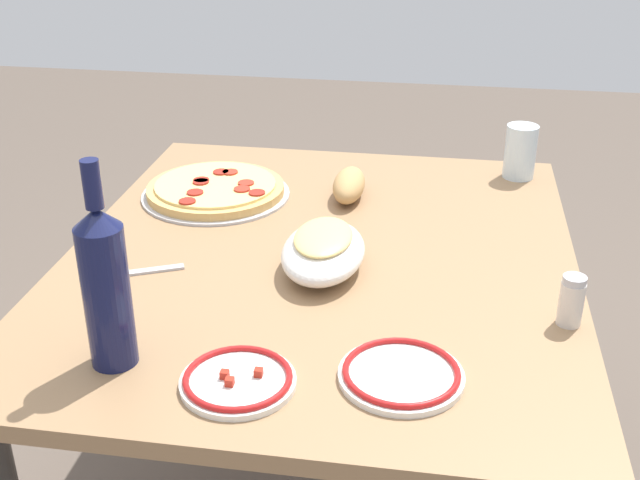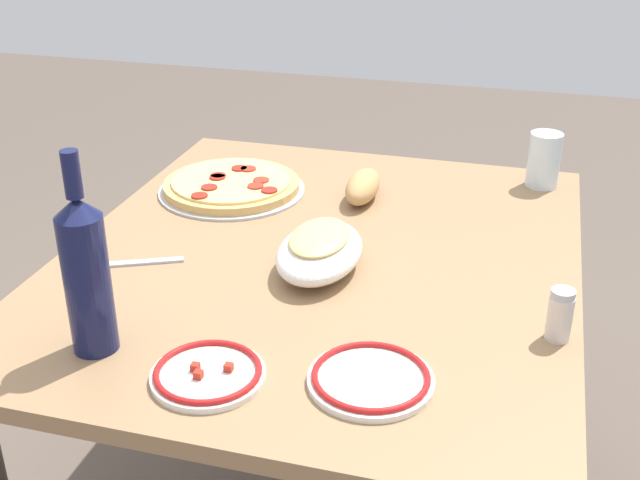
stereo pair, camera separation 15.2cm
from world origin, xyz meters
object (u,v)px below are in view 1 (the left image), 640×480
(water_glass, at_px, (520,152))
(side_plate_far, at_px, (401,374))
(wine_bottle, at_px, (105,285))
(dining_table, at_px, (320,312))
(side_plate_near, at_px, (238,380))
(baked_pasta_dish, at_px, (323,249))
(pepperoni_pizza, at_px, (216,190))
(spice_shaker, at_px, (571,301))
(bread_loaf, at_px, (349,185))

(water_glass, height_order, side_plate_far, water_glass)
(wine_bottle, xyz_separation_m, water_glass, (-0.86, 0.64, -0.07))
(dining_table, xyz_separation_m, side_plate_near, (0.43, -0.05, 0.14))
(baked_pasta_dish, xyz_separation_m, side_plate_far, (0.32, 0.16, -0.03))
(dining_table, height_order, pepperoni_pizza, pepperoni_pizza)
(baked_pasta_dish, bearing_deg, side_plate_far, 27.49)
(pepperoni_pizza, distance_m, water_glass, 0.70)
(side_plate_near, bearing_deg, spice_shaker, 116.80)
(dining_table, relative_size, water_glass, 9.09)
(water_glass, relative_size, side_plate_far, 0.67)
(spice_shaker, bearing_deg, side_plate_far, -52.91)
(baked_pasta_dish, bearing_deg, side_plate_near, -10.18)
(wine_bottle, bearing_deg, dining_table, 147.98)
(pepperoni_pizza, relative_size, wine_bottle, 1.01)
(wine_bottle, xyz_separation_m, bread_loaf, (-0.67, 0.27, -0.10))
(dining_table, bearing_deg, bread_loaf, 175.98)
(water_glass, bearing_deg, spice_shaker, 3.93)
(baked_pasta_dish, distance_m, water_glass, 0.65)
(spice_shaker, bearing_deg, pepperoni_pizza, -120.71)
(bread_loaf, bearing_deg, water_glass, 116.68)
(water_glass, bearing_deg, baked_pasta_dish, -35.91)
(dining_table, relative_size, side_plate_near, 6.68)
(dining_table, xyz_separation_m, spice_shaker, (0.18, 0.44, 0.17))
(water_glass, xyz_separation_m, bread_loaf, (0.19, -0.37, -0.03))
(wine_bottle, bearing_deg, water_glass, 143.34)
(bread_loaf, distance_m, spice_shaker, 0.62)
(dining_table, relative_size, wine_bottle, 3.50)
(pepperoni_pizza, relative_size, baked_pasta_dish, 1.36)
(pepperoni_pizza, relative_size, bread_loaf, 2.02)
(dining_table, distance_m, pepperoni_pizza, 0.39)
(spice_shaker, bearing_deg, dining_table, -112.26)
(wine_bottle, bearing_deg, bread_loaf, 158.33)
(pepperoni_pizza, xyz_separation_m, bread_loaf, (-0.03, 0.29, 0.02))
(bread_loaf, bearing_deg, baked_pasta_dish, -0.71)
(pepperoni_pizza, relative_size, side_plate_near, 1.93)
(wine_bottle, height_order, side_plate_far, wine_bottle)
(baked_pasta_dish, bearing_deg, dining_table, -165.01)
(baked_pasta_dish, relative_size, water_glass, 1.93)
(baked_pasta_dish, distance_m, bread_loaf, 0.33)
(baked_pasta_dish, xyz_separation_m, wine_bottle, (0.34, -0.26, 0.09))
(baked_pasta_dish, height_order, side_plate_near, baked_pasta_dish)
(water_glass, xyz_separation_m, spice_shaker, (0.64, 0.04, -0.02))
(baked_pasta_dish, height_order, bread_loaf, baked_pasta_dish)
(baked_pasta_dish, xyz_separation_m, bread_loaf, (-0.33, 0.00, -0.01))
(wine_bottle, height_order, water_glass, wine_bottle)
(bread_loaf, bearing_deg, side_plate_near, -5.71)
(side_plate_near, relative_size, bread_loaf, 1.04)
(wine_bottle, relative_size, side_plate_far, 1.74)
(wine_bottle, xyz_separation_m, spice_shaker, (-0.22, 0.69, -0.09))
(side_plate_far, bearing_deg, dining_table, -154.28)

